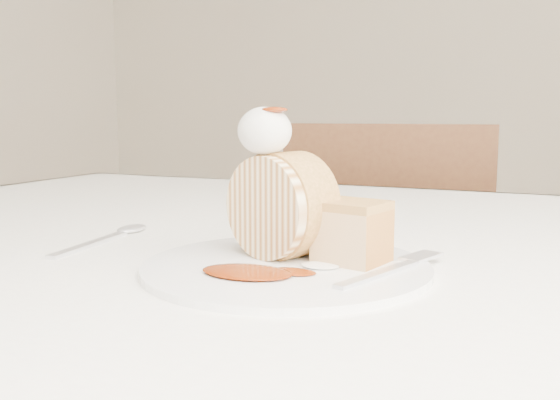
% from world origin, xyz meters
% --- Properties ---
extents(table, '(1.40, 0.90, 0.75)m').
position_xyz_m(table, '(0.00, 0.20, 0.66)').
color(table, white).
rests_on(table, ground).
extents(chair_far, '(0.44, 0.44, 0.86)m').
position_xyz_m(chair_far, '(-0.10, 0.86, 0.49)').
color(chair_far, brown).
rests_on(chair_far, ground).
extents(plate, '(0.28, 0.28, 0.01)m').
position_xyz_m(plate, '(0.00, 0.04, 0.75)').
color(plate, white).
rests_on(plate, table).
extents(roulade_slice, '(0.10, 0.08, 0.09)m').
position_xyz_m(roulade_slice, '(-0.01, 0.07, 0.80)').
color(roulade_slice, beige).
rests_on(roulade_slice, plate).
extents(cake_chunk, '(0.06, 0.06, 0.04)m').
position_xyz_m(cake_chunk, '(0.05, 0.07, 0.78)').
color(cake_chunk, tan).
rests_on(cake_chunk, plate).
extents(whipped_cream, '(0.05, 0.05, 0.04)m').
position_xyz_m(whipped_cream, '(-0.02, 0.06, 0.86)').
color(whipped_cream, white).
rests_on(whipped_cream, roulade_slice).
extents(caramel_drizzle, '(0.02, 0.02, 0.00)m').
position_xyz_m(caramel_drizzle, '(-0.01, 0.05, 0.89)').
color(caramel_drizzle, '#722104').
rests_on(caramel_drizzle, whipped_cream).
extents(caramel_pool, '(0.08, 0.06, 0.00)m').
position_xyz_m(caramel_pool, '(-0.01, -0.00, 0.76)').
color(caramel_pool, '#722104').
rests_on(caramel_pool, plate).
extents(fork, '(0.06, 0.14, 0.00)m').
position_xyz_m(fork, '(0.08, 0.03, 0.76)').
color(fork, silver).
rests_on(fork, plate).
extents(spoon, '(0.04, 0.15, 0.00)m').
position_xyz_m(spoon, '(-0.21, 0.05, 0.75)').
color(spoon, silver).
rests_on(spoon, table).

